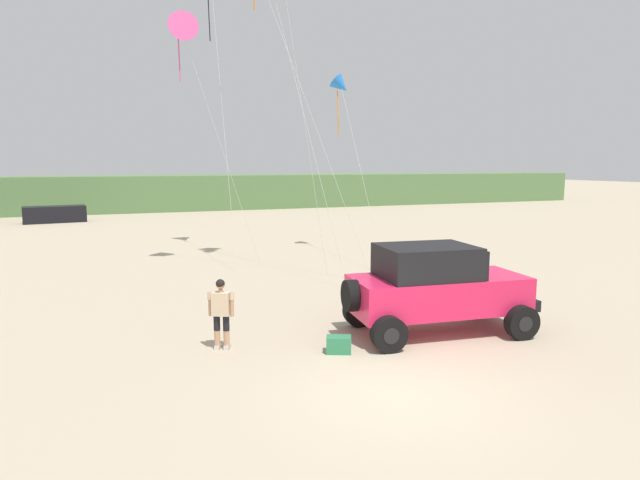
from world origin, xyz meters
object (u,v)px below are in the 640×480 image
jeep (436,287)px  person_watching (221,310)px  kite_purple_stunt (341,86)px  distant_sedan (55,214)px  kite_yellow_diamond (182,30)px  cooler_box (339,345)px

jeep → person_watching: size_ratio=2.97×
jeep → kite_purple_stunt: bearing=77.5°
distant_sedan → kite_yellow_diamond: (6.91, -21.27, 8.87)m
person_watching → kite_yellow_diamond: 13.54m
kite_purple_stunt → jeep: bearing=-102.5°
cooler_box → kite_purple_stunt: (5.68, 13.21, 7.71)m
cooler_box → kite_yellow_diamond: 15.01m
jeep → distant_sedan: bearing=109.6°
cooler_box → kite_purple_stunt: size_ratio=0.07×
jeep → distant_sedan: 34.44m
kite_yellow_diamond → kite_purple_stunt: size_ratio=1.19×
cooler_box → kite_yellow_diamond: kite_yellow_diamond is taller
jeep → cooler_box: 3.07m
person_watching → cooler_box: person_watching is taller
person_watching → kite_yellow_diamond: bearing=86.3°
kite_purple_stunt → distant_sedan: bearing=126.1°
distant_sedan → kite_yellow_diamond: kite_yellow_diamond is taller
distant_sedan → kite_yellow_diamond: 24.06m
kite_purple_stunt → kite_yellow_diamond: bearing=-168.2°
distant_sedan → kite_purple_stunt: kite_purple_stunt is taller
cooler_box → distant_sedan: (-8.68, 32.93, 0.41)m
jeep → kite_yellow_diamond: (-4.63, 11.17, 8.27)m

